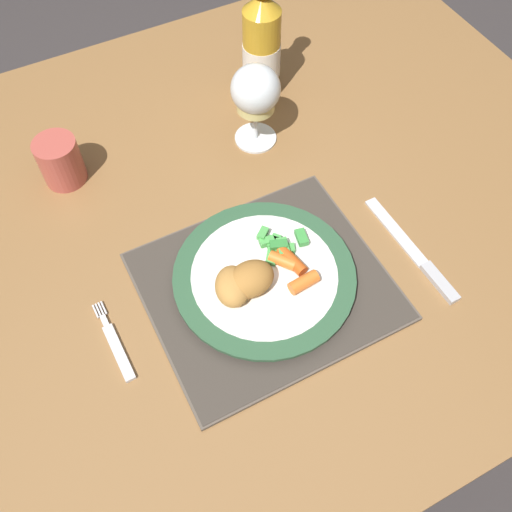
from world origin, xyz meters
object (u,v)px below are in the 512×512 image
dinner_plate (264,277)px  table_knife (418,257)px  bottle (262,46)px  drinking_cup (60,160)px  fork (116,346)px  dining_table (227,244)px  wine_glass (256,93)px

dinner_plate → table_knife: bearing=-16.7°
table_knife → bottle: bearing=94.9°
drinking_cup → fork: bearing=-95.5°
dining_table → dinner_plate: dinner_plate is taller
fork → bottle: bottle is taller
fork → table_knife: bearing=-9.0°
dinner_plate → fork: bearing=179.0°
dining_table → table_knife: bearing=-43.8°
dinner_plate → drinking_cup: 0.37m
table_knife → drinking_cup: (-0.41, 0.39, 0.04)m
table_knife → fork: bearing=171.0°
dining_table → wine_glass: wine_glass is taller
drinking_cup → dinner_plate: bearing=-59.5°
dining_table → wine_glass: 0.25m
dining_table → fork: fork is taller
bottle → dining_table: bearing=-129.1°
dinner_plate → fork: 0.22m
dining_table → fork: 0.28m
dining_table → drinking_cup: size_ratio=16.61×
bottle → drinking_cup: bottle is taller
dinner_plate → table_knife: size_ratio=1.23×
fork → wine_glass: 0.44m
dinner_plate → table_knife: 0.23m
table_knife → drinking_cup: 0.57m
fork → dinner_plate: bearing=-1.0°
dinner_plate → table_knife: (0.22, -0.07, -0.01)m
fork → drinking_cup: size_ratio=1.64×
fork → drinking_cup: 0.32m
dining_table → drinking_cup: 0.30m
fork → table_knife: size_ratio=0.61×
dining_table → wine_glass: (0.12, 0.12, 0.18)m
bottle → dinner_plate: bearing=-117.1°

